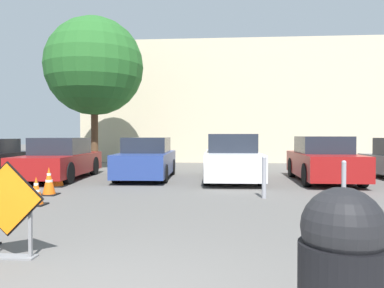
{
  "coord_description": "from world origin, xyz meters",
  "views": [
    {
      "loc": [
        1.05,
        -3.03,
        1.55
      ],
      "look_at": [
        0.09,
        9.7,
        1.26
      ],
      "focal_mm": 35.0,
      "sensor_mm": 36.0,
      "label": 1
    }
  ],
  "objects_px": {
    "road_closed_sign": "(8,208)",
    "bollard_second": "(344,179)",
    "traffic_cone_second": "(6,201)",
    "parked_car_fifth": "(323,160)",
    "bollard_nearest": "(264,176)",
    "parked_car_fourth": "(232,159)",
    "parked_car_third": "(147,160)",
    "trash_bin": "(342,277)",
    "traffic_cone_fourth": "(49,181)",
    "traffic_cone_third": "(36,191)",
    "parked_car_second": "(60,160)",
    "traffic_cone_fifth": "(58,175)"
  },
  "relations": [
    {
      "from": "parked_car_fifth",
      "to": "bollard_second",
      "type": "height_order",
      "value": "parked_car_fifth"
    },
    {
      "from": "traffic_cone_fourth",
      "to": "bollard_nearest",
      "type": "relative_size",
      "value": 0.7
    },
    {
      "from": "bollard_second",
      "to": "parked_car_second",
      "type": "bearing_deg",
      "value": 157.35
    },
    {
      "from": "parked_car_second",
      "to": "bollard_second",
      "type": "xyz_separation_m",
      "value": [
        8.68,
        -3.62,
        -0.18
      ]
    },
    {
      "from": "traffic_cone_second",
      "to": "parked_car_fourth",
      "type": "bearing_deg",
      "value": 57.61
    },
    {
      "from": "parked_car_third",
      "to": "traffic_cone_fifth",
      "type": "bearing_deg",
      "value": 44.43
    },
    {
      "from": "parked_car_fourth",
      "to": "traffic_cone_second",
      "type": "bearing_deg",
      "value": 56.78
    },
    {
      "from": "parked_car_fifth",
      "to": "trash_bin",
      "type": "xyz_separation_m",
      "value": [
        -2.71,
        -10.51,
        -0.01
      ]
    },
    {
      "from": "road_closed_sign",
      "to": "trash_bin",
      "type": "xyz_separation_m",
      "value": [
        3.4,
        -2.16,
        0.05
      ]
    },
    {
      "from": "parked_car_fifth",
      "to": "bollard_nearest",
      "type": "height_order",
      "value": "parked_car_fifth"
    },
    {
      "from": "parked_car_fourth",
      "to": "road_closed_sign",
      "type": "bearing_deg",
      "value": 69.58
    },
    {
      "from": "traffic_cone_third",
      "to": "parked_car_second",
      "type": "xyz_separation_m",
      "value": [
        -1.62,
        4.92,
        0.37
      ]
    },
    {
      "from": "parked_car_third",
      "to": "parked_car_fourth",
      "type": "relative_size",
      "value": 0.88
    },
    {
      "from": "traffic_cone_fifth",
      "to": "trash_bin",
      "type": "height_order",
      "value": "trash_bin"
    },
    {
      "from": "road_closed_sign",
      "to": "traffic_cone_second",
      "type": "distance_m",
      "value": 2.26
    },
    {
      "from": "traffic_cone_fifth",
      "to": "bollard_second",
      "type": "xyz_separation_m",
      "value": [
        7.89,
        -1.65,
        0.14
      ]
    },
    {
      "from": "traffic_cone_second",
      "to": "traffic_cone_third",
      "type": "xyz_separation_m",
      "value": [
        -0.24,
        1.59,
        -0.07
      ]
    },
    {
      "from": "parked_car_second",
      "to": "parked_car_fifth",
      "type": "bearing_deg",
      "value": 176.52
    },
    {
      "from": "parked_car_fourth",
      "to": "bollard_second",
      "type": "bearing_deg",
      "value": 123.56
    },
    {
      "from": "bollard_nearest",
      "to": "traffic_cone_fifth",
      "type": "bearing_deg",
      "value": 164.55
    },
    {
      "from": "parked_car_fifth",
      "to": "bollard_second",
      "type": "bearing_deg",
      "value": 83.85
    },
    {
      "from": "bollard_second",
      "to": "parked_car_third",
      "type": "bearing_deg",
      "value": 144.61
    },
    {
      "from": "parked_car_third",
      "to": "parked_car_fourth",
      "type": "height_order",
      "value": "parked_car_fourth"
    },
    {
      "from": "parked_car_fifth",
      "to": "bollard_second",
      "type": "distance_m",
      "value": 3.58
    },
    {
      "from": "traffic_cone_second",
      "to": "traffic_cone_fifth",
      "type": "height_order",
      "value": "traffic_cone_second"
    },
    {
      "from": "bollard_second",
      "to": "bollard_nearest",
      "type": "bearing_deg",
      "value": 180.0
    },
    {
      "from": "parked_car_fourth",
      "to": "bollard_second",
      "type": "distance_m",
      "value": 4.59
    },
    {
      "from": "parked_car_third",
      "to": "bollard_nearest",
      "type": "bearing_deg",
      "value": 131.2
    },
    {
      "from": "traffic_cone_fourth",
      "to": "parked_car_second",
      "type": "xyz_separation_m",
      "value": [
        -1.25,
        3.53,
        0.33
      ]
    },
    {
      "from": "parked_car_third",
      "to": "traffic_cone_fourth",
      "type": "bearing_deg",
      "value": 63.57
    },
    {
      "from": "traffic_cone_second",
      "to": "traffic_cone_third",
      "type": "distance_m",
      "value": 1.61
    },
    {
      "from": "parked_car_second",
      "to": "trash_bin",
      "type": "bearing_deg",
      "value": 118.3
    },
    {
      "from": "trash_bin",
      "to": "bollard_nearest",
      "type": "bearing_deg",
      "value": 87.22
    },
    {
      "from": "parked_car_second",
      "to": "bollard_nearest",
      "type": "bearing_deg",
      "value": 148.89
    },
    {
      "from": "traffic_cone_fourth",
      "to": "bollard_second",
      "type": "relative_size",
      "value": 0.77
    },
    {
      "from": "parked_car_second",
      "to": "parked_car_fourth",
      "type": "xyz_separation_m",
      "value": [
        6.1,
        0.16,
        0.05
      ]
    },
    {
      "from": "parked_car_fourth",
      "to": "bollard_second",
      "type": "xyz_separation_m",
      "value": [
        2.59,
        -3.78,
        -0.23
      ]
    },
    {
      "from": "traffic_cone_fifth",
      "to": "parked_car_second",
      "type": "bearing_deg",
      "value": 111.88
    },
    {
      "from": "traffic_cone_fourth",
      "to": "traffic_cone_fifth",
      "type": "distance_m",
      "value": 1.62
    },
    {
      "from": "road_closed_sign",
      "to": "traffic_cone_fifth",
      "type": "relative_size",
      "value": 1.66
    },
    {
      "from": "traffic_cone_second",
      "to": "bollard_nearest",
      "type": "bearing_deg",
      "value": 30.51
    },
    {
      "from": "bollard_second",
      "to": "traffic_cone_fifth",
      "type": "bearing_deg",
      "value": 168.17
    },
    {
      "from": "road_closed_sign",
      "to": "bollard_second",
      "type": "height_order",
      "value": "road_closed_sign"
    },
    {
      "from": "traffic_cone_fifth",
      "to": "bollard_second",
      "type": "distance_m",
      "value": 8.06
    },
    {
      "from": "traffic_cone_third",
      "to": "traffic_cone_fifth",
      "type": "relative_size",
      "value": 0.86
    },
    {
      "from": "traffic_cone_second",
      "to": "parked_car_fifth",
      "type": "bearing_deg",
      "value": 41.46
    },
    {
      "from": "parked_car_second",
      "to": "road_closed_sign",
      "type": "bearing_deg",
      "value": 106.85
    },
    {
      "from": "traffic_cone_second",
      "to": "parked_car_fourth",
      "type": "height_order",
      "value": "parked_car_fourth"
    },
    {
      "from": "traffic_cone_second",
      "to": "traffic_cone_fourth",
      "type": "xyz_separation_m",
      "value": [
        -0.61,
        2.99,
        -0.02
      ]
    },
    {
      "from": "traffic_cone_third",
      "to": "parked_car_second",
      "type": "height_order",
      "value": "parked_car_second"
    }
  ]
}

